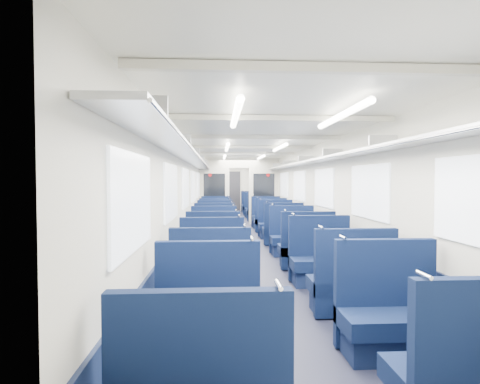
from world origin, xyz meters
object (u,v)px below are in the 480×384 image
(seat_26, at_px, (216,206))
(seat_9, at_px, (306,250))
(seat_3, at_px, (391,319))
(seat_17, at_px, (270,221))
(seat_20, at_px, (216,213))
(seat_4, at_px, (211,285))
(seat_5, at_px, (351,287))
(seat_10, at_px, (214,240))
(seat_14, at_px, (215,227))
(end_door, at_px, (233,191))
(seat_8, at_px, (213,250))
(seat_22, at_px, (216,210))
(seat_16, at_px, (215,221))
(bulkhead, at_px, (239,190))
(seat_24, at_px, (216,208))
(seat_19, at_px, (266,218))
(seat_27, at_px, (251,206))
(seat_21, at_px, (259,212))
(seat_23, at_px, (256,210))
(seat_6, at_px, (212,267))
(seat_15, at_px, (276,226))
(seat_25, at_px, (253,208))
(seat_7, at_px, (321,262))
(seat_12, at_px, (214,232))
(seat_13, at_px, (283,231))
(seat_2, at_px, (208,323))
(seat_11, at_px, (292,239))

(seat_26, bearing_deg, seat_9, -81.74)
(seat_3, bearing_deg, seat_17, 90.00)
(seat_20, bearing_deg, seat_4, -90.00)
(seat_5, height_order, seat_10, same)
(seat_26, bearing_deg, seat_17, -76.07)
(seat_14, bearing_deg, end_door, 84.83)
(seat_8, bearing_deg, seat_14, 90.00)
(seat_22, relative_size, seat_26, 1.00)
(seat_4, xyz_separation_m, seat_16, (0.00, 6.91, 0.00))
(bulkhead, height_order, seat_24, bulkhead)
(seat_4, bearing_deg, seat_19, 78.07)
(seat_27, bearing_deg, end_door, 121.60)
(seat_21, xyz_separation_m, seat_27, (0.00, 3.53, 0.00))
(seat_17, xyz_separation_m, seat_23, (0.00, 4.31, 0.00))
(seat_24, bearing_deg, seat_5, -82.48)
(seat_6, bearing_deg, bulkhead, 84.05)
(seat_15, bearing_deg, seat_25, 90.00)
(seat_19, bearing_deg, seat_7, -90.00)
(seat_19, height_order, seat_27, same)
(end_door, height_order, seat_7, end_door)
(bulkhead, relative_size, seat_12, 2.62)
(seat_3, bearing_deg, seat_13, 90.00)
(seat_4, distance_m, seat_26, 13.56)
(seat_3, height_order, seat_21, same)
(seat_2, xyz_separation_m, seat_23, (1.66, 12.40, 0.00))
(seat_6, relative_size, seat_16, 1.00)
(bulkhead, xyz_separation_m, seat_4, (-0.83, -8.91, -0.91))
(seat_16, bearing_deg, seat_4, -90.00)
(seat_15, relative_size, seat_20, 1.00)
(seat_6, relative_size, seat_14, 1.00)
(seat_7, height_order, seat_12, same)
(seat_4, bearing_deg, seat_26, 90.00)
(seat_13, distance_m, seat_15, 1.12)
(seat_23, height_order, seat_26, same)
(seat_16, height_order, seat_22, same)
(seat_13, height_order, seat_16, same)
(seat_11, bearing_deg, seat_13, 90.00)
(end_door, height_order, seat_8, end_door)
(end_door, bearing_deg, seat_3, -87.04)
(seat_21, bearing_deg, seat_17, -90.00)
(seat_7, xyz_separation_m, seat_17, (0.00, 5.72, 0.00))
(seat_15, bearing_deg, end_door, 95.21)
(seat_15, bearing_deg, seat_5, -90.00)
(seat_12, xyz_separation_m, seat_20, (0.00, 5.31, 0.00))
(seat_8, height_order, seat_23, same)
(seat_2, bearing_deg, seat_13, 74.13)
(end_door, distance_m, bulkhead, 5.92)
(seat_2, relative_size, seat_8, 1.00)
(seat_6, xyz_separation_m, seat_17, (1.66, 5.92, 0.00))
(seat_8, distance_m, seat_25, 10.25)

